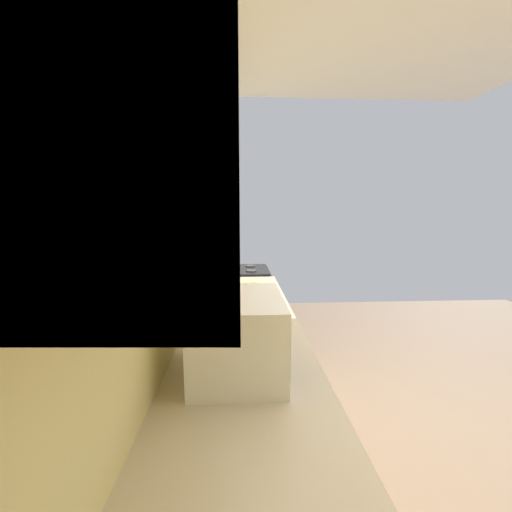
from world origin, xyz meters
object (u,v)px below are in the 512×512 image
oven_range (241,311)px  bowl (251,287)px  kettle (255,308)px  microwave (238,334)px

oven_range → bowl: 0.94m
bowl → kettle: size_ratio=1.07×
oven_range → microwave: (-2.07, 0.01, 0.60)m
oven_range → kettle: (-1.51, -0.08, 0.52)m
microwave → bowl: microwave is taller
oven_range → bowl: oven_range is taller
bowl → kettle: 0.70m
microwave → bowl: size_ratio=2.23×
bowl → kettle: (-0.70, -0.00, 0.05)m
oven_range → bowl: (-0.81, -0.08, 0.47)m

